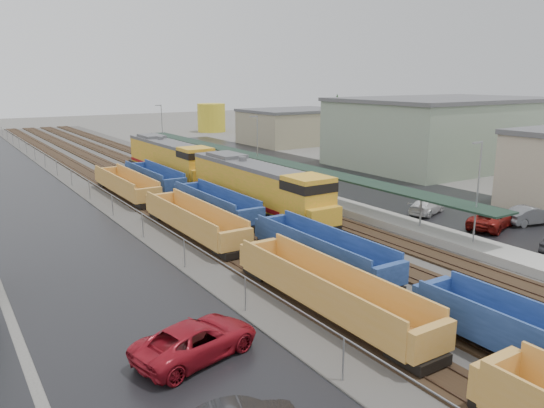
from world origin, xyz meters
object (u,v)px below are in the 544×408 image
at_px(locomotive_trail, 170,158).
at_px(well_string_blue, 322,252).
at_px(parked_car_east_b, 491,219).
at_px(storage_tank, 211,118).
at_px(locomotive_lead, 259,187).
at_px(well_string_yellow, 328,294).
at_px(parked_car_west_c, 196,340).
at_px(parked_car_east_c, 426,207).
at_px(parked_car_east_e, 531,215).

relative_size(locomotive_trail, well_string_blue, 0.29).
relative_size(locomotive_trail, parked_car_east_b, 3.83).
bearing_deg(storage_tank, locomotive_lead, -113.33).
height_order(well_string_yellow, well_string_blue, well_string_yellow).
distance_m(well_string_blue, parked_car_west_c, 13.12).
relative_size(locomotive_lead, parked_car_east_c, 4.39).
height_order(well_string_blue, parked_car_west_c, well_string_blue).
height_order(locomotive_lead, parked_car_east_b, locomotive_lead).
xyz_separation_m(well_string_yellow, parked_car_east_c, (21.03, 11.76, -0.45)).
relative_size(locomotive_lead, parked_car_east_e, 4.46).
distance_m(locomotive_lead, parked_car_west_c, 25.77).
bearing_deg(parked_car_west_c, well_string_yellow, -101.14).
bearing_deg(locomotive_trail, parked_car_east_e, -64.12).
bearing_deg(well_string_yellow, well_string_blue, 54.55).
relative_size(parked_car_west_c, parked_car_east_e, 1.24).
bearing_deg(well_string_blue, storage_tank, 67.94).
bearing_deg(locomotive_lead, storage_tank, 66.67).
height_order(storage_tank, parked_car_east_c, storage_tank).
distance_m(storage_tank, parked_car_east_b, 87.46).
distance_m(well_string_yellow, parked_car_east_e, 26.13).
bearing_deg(parked_car_west_c, locomotive_trail, -34.13).
xyz_separation_m(storage_tank, parked_car_east_c, (-17.71, -79.60, -2.51)).
height_order(storage_tank, parked_car_west_c, storage_tank).
distance_m(well_string_yellow, parked_car_east_b, 22.55).
height_order(locomotive_lead, well_string_yellow, locomotive_lead).
xyz_separation_m(storage_tank, parked_car_east_e, (-13.01, -86.87, -2.43)).
xyz_separation_m(locomotive_trail, parked_car_east_b, (13.84, -35.47, -1.78)).
relative_size(storage_tank, parked_car_east_e, 1.34).
height_order(storage_tank, parked_car_east_e, storage_tank).
bearing_deg(well_string_yellow, parked_car_east_b, 14.34).
relative_size(well_string_blue, parked_car_east_c, 15.23).
distance_m(locomotive_lead, well_string_yellow, 21.64).
relative_size(parked_car_east_b, parked_car_east_c, 1.15).
relative_size(well_string_blue, parked_car_east_b, 13.28).
xyz_separation_m(well_string_yellow, parked_car_east_b, (21.84, 5.58, -0.38)).
xyz_separation_m(well_string_blue, parked_car_east_c, (17.03, 6.15, -0.43)).
height_order(well_string_yellow, parked_car_east_c, well_string_yellow).
relative_size(locomotive_lead, storage_tank, 3.32).
bearing_deg(well_string_yellow, locomotive_trail, 78.97).
height_order(locomotive_trail, storage_tank, storage_tank).
bearing_deg(parked_car_east_e, storage_tank, 4.12).
height_order(well_string_yellow, parked_car_west_c, well_string_yellow).
height_order(well_string_blue, parked_car_east_b, well_string_blue).
xyz_separation_m(locomotive_lead, well_string_blue, (-4.00, -14.44, -1.42)).
bearing_deg(well_string_blue, parked_car_east_b, -0.11).
distance_m(parked_car_east_c, parked_car_east_e, 8.67).
xyz_separation_m(well_string_blue, parked_car_east_b, (17.84, -0.03, -0.36)).
distance_m(parked_car_west_c, parked_car_east_c, 31.17).
bearing_deg(parked_car_east_e, well_string_yellow, 112.52).
bearing_deg(parked_car_west_c, well_string_blue, -76.53).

